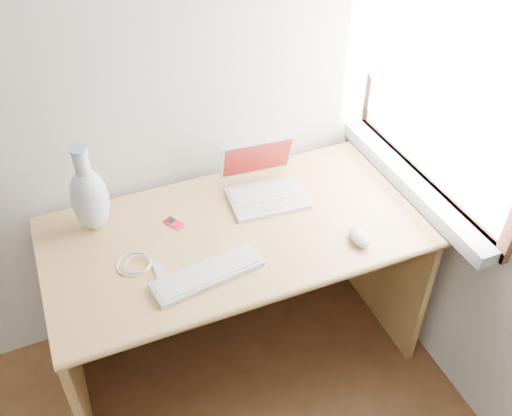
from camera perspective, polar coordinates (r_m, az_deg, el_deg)
name	(u,v)px	position (r m, az deg, el deg)	size (l,w,h in m)	color
window	(442,69)	(2.13, 18.11, 13.06)	(0.11, 0.99, 1.10)	white
desk	(230,255)	(2.34, -2.66, -4.72)	(1.42, 0.71, 0.75)	tan
laptop	(264,184)	(2.26, 0.77, 2.37)	(0.32, 0.27, 0.20)	silver
external_keyboard	(207,274)	(1.96, -4.90, -6.58)	(0.40, 0.17, 0.02)	silver
mouse	(359,237)	(2.10, 10.31, -2.86)	(0.07, 0.11, 0.04)	silver
ipod	(174,223)	(2.17, -8.17, -1.49)	(0.07, 0.09, 0.01)	red
cable_coil	(134,264)	(2.04, -12.09, -5.52)	(0.12, 0.12, 0.01)	silver
remote	(160,272)	(1.99, -9.58, -6.36)	(0.03, 0.09, 0.01)	silver
vase	(89,197)	(2.13, -16.32, 1.08)	(0.14, 0.14, 0.35)	silver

